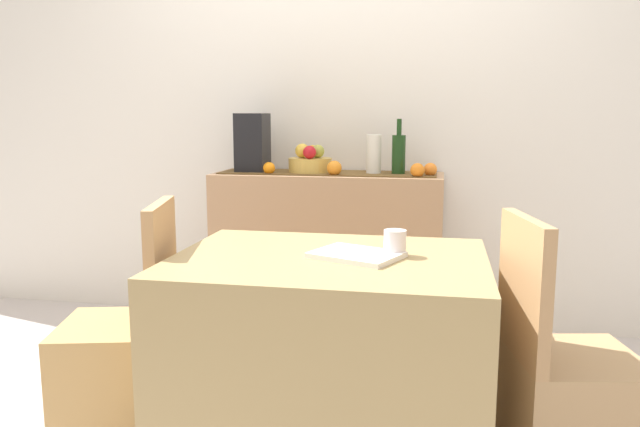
% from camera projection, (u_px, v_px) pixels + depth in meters
% --- Properties ---
extents(ground_plane, '(6.40, 6.40, 0.02)m').
position_uv_depth(ground_plane, '(296.00, 410.00, 2.60)').
color(ground_plane, beige).
rests_on(ground_plane, ground).
extents(room_wall_rear, '(6.40, 0.06, 2.70)m').
position_uv_depth(room_wall_rear, '(342.00, 90.00, 3.52)').
color(room_wall_rear, silver).
rests_on(room_wall_rear, ground).
extents(sideboard_console, '(1.23, 0.42, 0.90)m').
position_uv_depth(sideboard_console, '(328.00, 254.00, 3.42)').
color(sideboard_console, tan).
rests_on(sideboard_console, ground).
extents(table_runner, '(1.16, 0.32, 0.01)m').
position_uv_depth(table_runner, '(328.00, 173.00, 3.35)').
color(table_runner, brown).
rests_on(table_runner, sideboard_console).
extents(fruit_bowl, '(0.24, 0.24, 0.08)m').
position_uv_depth(fruit_bowl, '(310.00, 165.00, 3.36)').
color(fruit_bowl, gold).
rests_on(fruit_bowl, table_runner).
extents(apple_upper, '(0.08, 0.08, 0.08)m').
position_uv_depth(apple_upper, '(302.00, 151.00, 3.35)').
color(apple_upper, gold).
rests_on(apple_upper, fruit_bowl).
extents(apple_rear, '(0.07, 0.07, 0.07)m').
position_uv_depth(apple_rear, '(312.00, 151.00, 3.40)').
color(apple_rear, gold).
rests_on(apple_rear, fruit_bowl).
extents(apple_right, '(0.07, 0.07, 0.07)m').
position_uv_depth(apple_right, '(318.00, 151.00, 3.34)').
color(apple_right, '#989B39').
rests_on(apple_right, fruit_bowl).
extents(apple_center, '(0.07, 0.07, 0.07)m').
position_uv_depth(apple_center, '(310.00, 152.00, 3.28)').
color(apple_center, red).
rests_on(apple_center, fruit_bowl).
extents(wine_bottle, '(0.07, 0.07, 0.29)m').
position_uv_depth(wine_bottle, '(399.00, 154.00, 3.26)').
color(wine_bottle, '#1A3A16').
rests_on(wine_bottle, sideboard_console).
extents(coffee_maker, '(0.16, 0.18, 0.32)m').
position_uv_depth(coffee_maker, '(253.00, 143.00, 3.40)').
color(coffee_maker, black).
rests_on(coffee_maker, sideboard_console).
extents(ceramic_vase, '(0.08, 0.08, 0.21)m').
position_uv_depth(ceramic_vase, '(374.00, 154.00, 3.28)').
color(ceramic_vase, silver).
rests_on(ceramic_vase, sideboard_console).
extents(orange_loose_near_bowl, '(0.06, 0.06, 0.06)m').
position_uv_depth(orange_loose_near_bowl, '(269.00, 168.00, 3.30)').
color(orange_loose_near_bowl, orange).
rests_on(orange_loose_near_bowl, sideboard_console).
extents(orange_loose_far, '(0.07, 0.07, 0.07)m').
position_uv_depth(orange_loose_far, '(430.00, 169.00, 3.19)').
color(orange_loose_far, orange).
rests_on(orange_loose_far, sideboard_console).
extents(orange_loose_end, '(0.07, 0.07, 0.07)m').
position_uv_depth(orange_loose_end, '(417.00, 170.00, 3.13)').
color(orange_loose_end, orange).
rests_on(orange_loose_end, sideboard_console).
extents(orange_loose_mid, '(0.08, 0.08, 0.08)m').
position_uv_depth(orange_loose_mid, '(334.00, 168.00, 3.22)').
color(orange_loose_mid, orange).
rests_on(orange_loose_mid, sideboard_console).
extents(dining_table, '(1.06, 0.80, 0.74)m').
position_uv_depth(dining_table, '(329.00, 360.00, 2.15)').
color(dining_table, '#A28755').
rests_on(dining_table, ground).
extents(open_book, '(0.34, 0.30, 0.02)m').
position_uv_depth(open_book, '(356.00, 255.00, 2.07)').
color(open_book, white).
rests_on(open_book, dining_table).
extents(coffee_cup, '(0.08, 0.08, 0.09)m').
position_uv_depth(coffee_cup, '(395.00, 243.00, 2.09)').
color(coffee_cup, silver).
rests_on(coffee_cup, dining_table).
extents(chair_near_window, '(0.49, 0.49, 0.90)m').
position_uv_depth(chair_near_window, '(122.00, 370.00, 2.32)').
color(chair_near_window, tan).
rests_on(chair_near_window, ground).
extents(chair_by_corner, '(0.47, 0.47, 0.90)m').
position_uv_depth(chair_by_corner, '(567.00, 409.00, 2.02)').
color(chair_by_corner, tan).
rests_on(chair_by_corner, ground).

